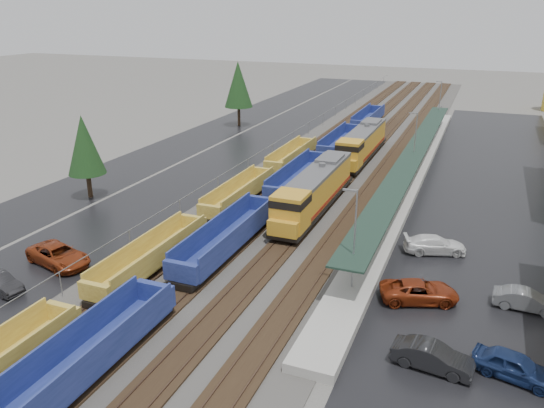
{
  "coord_description": "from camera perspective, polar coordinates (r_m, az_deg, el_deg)",
  "views": [
    {
      "loc": [
        16.7,
        -13.11,
        19.35
      ],
      "look_at": [
        -0.81,
        30.36,
        2.0
      ],
      "focal_mm": 35.0,
      "sensor_mm": 36.0,
      "label": 1
    }
  ],
  "objects": [
    {
      "name": "chainlink_fence",
      "position": [
        78.23,
        1.8,
        7.2
      ],
      "size": [
        0.08,
        160.04,
        2.02
      ],
      "color": "gray",
      "rests_on": "ground"
    },
    {
      "name": "station_platform",
      "position": [
        66.19,
        14.82,
        3.29
      ],
      "size": [
        3.0,
        80.0,
        8.0
      ],
      "color": "#9E9B93",
      "rests_on": "ground"
    },
    {
      "name": "parked_car_east_c",
      "position": [
        46.54,
        17.12,
        -4.21
      ],
      "size": [
        3.62,
        5.52,
        1.49
      ],
      "primitive_type": "imported",
      "rotation": [
        0.0,
        0.0,
        1.9
      ],
      "color": "white",
      "rests_on": "ground"
    },
    {
      "name": "parked_car_east_b",
      "position": [
        38.91,
        15.55,
        -9.05
      ],
      "size": [
        4.22,
        5.94,
        1.5
      ],
      "primitive_type": "imported",
      "rotation": [
        0.0,
        0.0,
        1.93
      ],
      "color": "maroon",
      "rests_on": "ground"
    },
    {
      "name": "parked_car_west_c",
      "position": [
        45.77,
        -21.98,
        -5.15
      ],
      "size": [
        4.14,
        6.39,
        1.64
      ],
      "primitive_type": "imported",
      "rotation": [
        0.0,
        0.0,
        1.31
      ],
      "color": "maroon",
      "rests_on": "ground"
    },
    {
      "name": "ballast_strip",
      "position": [
        77.43,
        8.83,
        5.63
      ],
      "size": [
        20.0,
        160.0,
        0.08
      ],
      "primitive_type": "cube",
      "color": "#302D2B",
      "rests_on": "ground"
    },
    {
      "name": "parked_car_east_a",
      "position": [
        32.59,
        16.87,
        -15.48
      ],
      "size": [
        2.1,
        4.75,
        1.51
      ],
      "primitive_type": "imported",
      "rotation": [
        0.0,
        0.0,
        1.46
      ],
      "color": "black",
      "rests_on": "ground"
    },
    {
      "name": "tree_west_far",
      "position": [
        92.91,
        -3.65,
        12.72
      ],
      "size": [
        4.84,
        4.84,
        11.0
      ],
      "color": "#332316",
      "rests_on": "ground"
    },
    {
      "name": "locomotive_lead",
      "position": [
        52.65,
        4.53,
        1.4
      ],
      "size": [
        2.93,
        19.3,
        4.37
      ],
      "color": "black",
      "rests_on": "ground"
    },
    {
      "name": "trackbed",
      "position": [
        77.41,
        8.83,
        5.72
      ],
      "size": [
        14.6,
        160.0,
        0.22
      ],
      "color": "black",
      "rests_on": "ground"
    },
    {
      "name": "parked_car_east_e",
      "position": [
        40.49,
        25.65,
        -9.31
      ],
      "size": [
        1.6,
        4.29,
        1.4
      ],
      "primitive_type": "imported",
      "rotation": [
        0.0,
        0.0,
        1.54
      ],
      "color": "slate",
      "rests_on": "ground"
    },
    {
      "name": "well_string_yellow",
      "position": [
        42.62,
        -12.83,
        -5.56
      ],
      "size": [
        2.48,
        78.36,
        2.2
      ],
      "color": "#A7832E",
      "rests_on": "ground"
    },
    {
      "name": "west_parking_lot",
      "position": [
        81.99,
        -1.47,
        6.67
      ],
      "size": [
        10.0,
        160.0,
        0.02
      ],
      "primitive_type": "cube",
      "color": "black",
      "rests_on": "ground"
    },
    {
      "name": "well_string_blue",
      "position": [
        52.57,
        -0.3,
        0.14
      ],
      "size": [
        2.78,
        107.42,
        2.47
      ],
      "color": "navy",
      "rests_on": "ground"
    },
    {
      "name": "tree_west_near",
      "position": [
        59.49,
        -19.54,
        6.0
      ],
      "size": [
        3.96,
        3.96,
        9.0
      ],
      "color": "#332316",
      "rests_on": "ground"
    },
    {
      "name": "east_commuter_lot",
      "position": [
        66.04,
        22.93,
        1.64
      ],
      "size": [
        16.0,
        100.0,
        0.02
      ],
      "primitive_type": "cube",
      "color": "black",
      "rests_on": "ground"
    },
    {
      "name": "west_road",
      "position": [
        86.35,
        -7.62,
        7.2
      ],
      "size": [
        9.0,
        160.0,
        0.02
      ],
      "primitive_type": "cube",
      "color": "black",
      "rests_on": "ground"
    },
    {
      "name": "parked_car_east_d",
      "position": [
        33.42,
        24.66,
        -15.58
      ],
      "size": [
        2.85,
        4.83,
        1.54
      ],
      "primitive_type": "imported",
      "rotation": [
        0.0,
        0.0,
        1.33
      ],
      "color": "navy",
      "rests_on": "ground"
    },
    {
      "name": "locomotive_trail",
      "position": [
        72.2,
        9.63,
        6.4
      ],
      "size": [
        2.93,
        19.3,
        4.37
      ],
      "color": "black",
      "rests_on": "ground"
    }
  ]
}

